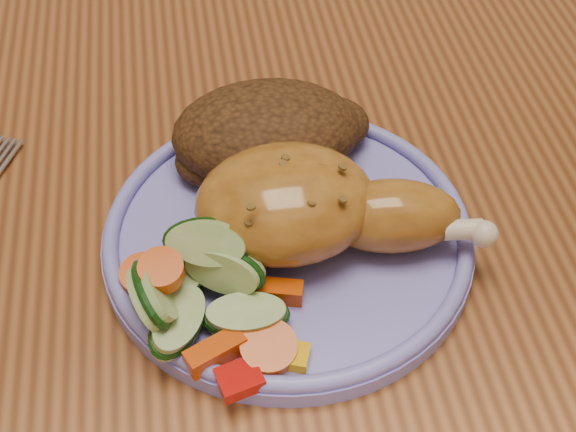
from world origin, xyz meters
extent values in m
cube|color=brown|center=(0.00, 0.00, 0.73)|extent=(0.90, 1.40, 0.04)
cube|color=brown|center=(0.39, 0.64, 0.35)|extent=(0.06, 0.06, 0.71)
cube|color=#4C2D16|center=(0.00, 0.55, 0.43)|extent=(0.42, 0.42, 0.04)
cylinder|color=#4C2D16|center=(-0.18, 0.37, 0.21)|extent=(0.04, 0.04, 0.41)
cylinder|color=#4C2D16|center=(-0.18, 0.73, 0.21)|extent=(0.04, 0.04, 0.41)
cylinder|color=#4C2D16|center=(0.18, 0.37, 0.21)|extent=(0.04, 0.04, 0.41)
cylinder|color=#4C2D16|center=(0.18, 0.73, 0.21)|extent=(0.04, 0.04, 0.41)
cylinder|color=#7874D4|center=(-0.03, -0.12, 0.76)|extent=(0.23, 0.23, 0.01)
torus|color=#7874D4|center=(-0.03, -0.12, 0.77)|extent=(0.23, 0.23, 0.01)
ellipsoid|color=#A96B23|center=(-0.03, -0.12, 0.79)|extent=(0.11, 0.09, 0.06)
ellipsoid|color=#A96B23|center=(0.03, -0.13, 0.78)|extent=(0.09, 0.06, 0.04)
sphere|color=beige|center=(0.08, -0.16, 0.78)|extent=(0.02, 0.02, 0.02)
ellipsoid|color=#462811|center=(-0.03, -0.05, 0.79)|extent=(0.12, 0.09, 0.05)
ellipsoid|color=#462811|center=(0.01, -0.04, 0.78)|extent=(0.06, 0.05, 0.03)
ellipsoid|color=#462811|center=(-0.07, -0.06, 0.77)|extent=(0.05, 0.05, 0.03)
cube|color=#A50A05|center=(-0.07, -0.22, 0.77)|extent=(0.03, 0.02, 0.01)
cube|color=#E5A507|center=(-0.04, -0.21, 0.77)|extent=(0.02, 0.02, 0.01)
cylinder|color=#D84207|center=(-0.10, -0.16, 0.79)|extent=(0.03, 0.03, 0.01)
cylinder|color=#D84207|center=(-0.12, -0.15, 0.77)|extent=(0.03, 0.03, 0.02)
cylinder|color=#D84207|center=(-0.05, -0.21, 0.77)|extent=(0.03, 0.03, 0.02)
cube|color=#D84207|center=(-0.04, -0.17, 0.77)|extent=(0.03, 0.02, 0.01)
cube|color=#D84207|center=(-0.08, -0.20, 0.77)|extent=(0.04, 0.03, 0.01)
cylinder|color=#A9C07D|center=(-0.08, -0.15, 0.79)|extent=(0.05, 0.05, 0.04)
cylinder|color=#A9C07D|center=(-0.10, -0.16, 0.77)|extent=(0.06, 0.06, 0.02)
cylinder|color=#A9C07D|center=(-0.10, -0.18, 0.77)|extent=(0.06, 0.06, 0.02)
cylinder|color=#A9C07D|center=(-0.07, -0.16, 0.78)|extent=(0.05, 0.05, 0.05)
cylinder|color=#A9C07D|center=(-0.11, -0.17, 0.79)|extent=(0.04, 0.05, 0.05)
cylinder|color=#A9C07D|center=(-0.06, -0.19, 0.77)|extent=(0.05, 0.05, 0.02)
cylinder|color=#A9C07D|center=(-0.08, -0.15, 0.79)|extent=(0.06, 0.05, 0.04)
camera|label=1|loc=(-0.08, -0.45, 1.14)|focal=50.00mm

